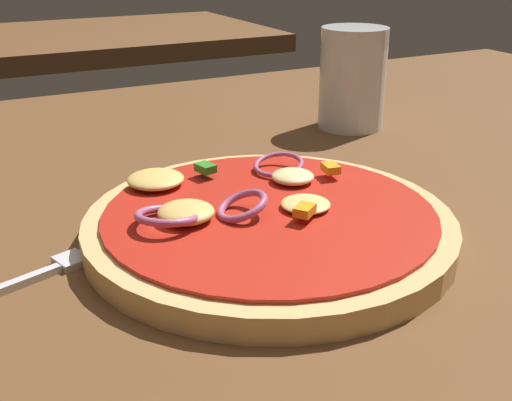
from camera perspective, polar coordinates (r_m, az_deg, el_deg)
name	(u,v)px	position (r m, az deg, el deg)	size (l,w,h in m)	color
dining_table	(229,252)	(0.46, -2.44, -4.70)	(1.50, 0.95, 0.04)	brown
pizza	(266,222)	(0.43, 0.95, -2.00)	(0.25, 0.25, 0.04)	tan
fork	(31,279)	(0.40, -19.86, -6.71)	(0.16, 0.06, 0.01)	silver
beer_glass	(352,85)	(0.69, 8.76, 10.40)	(0.07, 0.07, 0.11)	silver
background_table	(75,41)	(1.45, -16.21, 13.78)	(0.83, 0.48, 0.04)	brown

